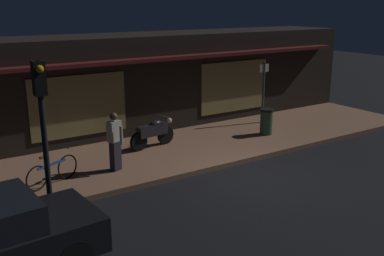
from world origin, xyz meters
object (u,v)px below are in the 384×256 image
Objects in this scene: motorcycle at (153,132)px; bicycle_parked at (52,171)px; person_photographer at (115,140)px; traffic_light_pole at (42,116)px; sign_post at (263,88)px; trash_bin at (266,121)px.

bicycle_parked is (-3.69, -1.35, -0.14)m from motorcycle.
person_photographer is at bearing -145.83° from motorcycle.
traffic_light_pole is (-4.30, -3.26, 1.83)m from motorcycle.
person_photographer is 7.24m from sign_post.
sign_post is at bearing 4.74° from motorcycle.
bicycle_parked is 0.43× the size of traffic_light_pole.
sign_post reaches higher than person_photographer.
person_photographer is 1.80× the size of trash_bin.
motorcycle is 0.71× the size of sign_post.
traffic_light_pole reaches higher than trash_bin.
person_photographer is (-1.90, -1.29, 0.38)m from motorcycle.
bicycle_parked is at bearing -178.06° from person_photographer.
sign_post is 0.67× the size of traffic_light_pole.
sign_post is at bearing 13.73° from person_photographer.
bicycle_parked is 1.87m from person_photographer.
traffic_light_pole is at bearing -158.60° from sign_post.
trash_bin is (4.11, -0.91, -0.03)m from motorcycle.
traffic_light_pole is at bearing -107.56° from bicycle_parked.
motorcycle reaches higher than bicycle_parked.
sign_post is at bearing 21.40° from traffic_light_pole.
sign_post is (7.02, 1.71, 0.48)m from person_photographer.
person_photographer is 0.46× the size of traffic_light_pole.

